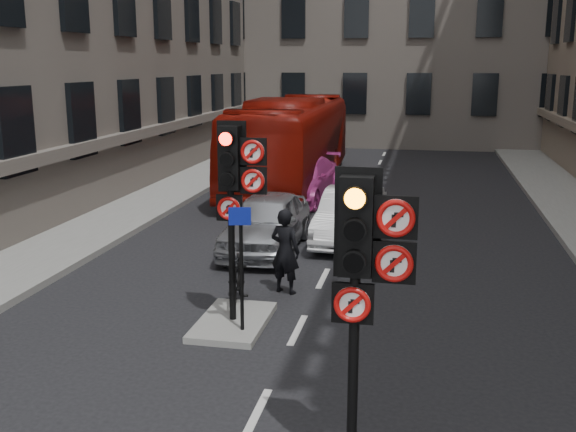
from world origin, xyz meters
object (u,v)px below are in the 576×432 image
at_px(bus_red, 292,142).
at_px(motorcycle, 237,282).
at_px(motorcyclist, 285,251).
at_px(car_white, 351,216).
at_px(car_pink, 300,180).
at_px(car_silver, 266,222).
at_px(info_sign, 241,252).
at_px(signal_far, 235,179).
at_px(signal_near, 364,259).

relative_size(bus_red, motorcycle, 7.42).
bearing_deg(motorcyclist, bus_red, -61.88).
height_order(car_white, bus_red, bus_red).
bearing_deg(car_white, bus_red, 114.69).
relative_size(car_white, car_pink, 0.83).
bearing_deg(car_white, car_silver, -142.87).
relative_size(car_pink, info_sign, 2.29).
xyz_separation_m(signal_far, motorcycle, (-0.28, 1.01, -2.21)).
distance_m(signal_near, car_pink, 15.84).
bearing_deg(car_white, info_sign, -96.61).
bearing_deg(car_silver, motorcycle, -84.09).
relative_size(signal_far, car_silver, 0.83).
relative_size(signal_far, bus_red, 0.30).
height_order(bus_red, info_sign, bus_red).
bearing_deg(signal_far, car_pink, 94.80).
bearing_deg(signal_near, motorcycle, 119.92).
height_order(car_silver, motorcycle, car_silver).
height_order(car_pink, motorcycle, car_pink).
bearing_deg(motorcyclist, motorcycle, 68.33).
height_order(signal_near, signal_far, signal_far).
bearing_deg(car_silver, motorcyclist, -69.16).
bearing_deg(info_sign, car_silver, 84.88).
xyz_separation_m(bus_red, info_sign, (2.03, -14.63, -0.15)).
xyz_separation_m(signal_near, motorcycle, (-2.88, 5.01, -2.09)).
relative_size(signal_far, motorcycle, 2.20).
height_order(signal_far, car_white, signal_far).
xyz_separation_m(car_pink, bus_red, (-0.87, 2.84, 0.95)).
bearing_deg(signal_far, info_sign, -65.07).
bearing_deg(motorcycle, car_white, 66.23).
relative_size(signal_near, signal_far, 1.00).
height_order(signal_near, motorcyclist, signal_near).
relative_size(car_silver, info_sign, 1.96).
xyz_separation_m(motorcycle, motorcyclist, (0.76, 0.93, 0.40)).
distance_m(car_pink, motorcyclist, 9.50).
distance_m(motorcycle, info_sign, 1.87).
distance_m(bus_red, motorcycle, 13.30).
height_order(signal_far, motorcyclist, signal_far).
relative_size(motorcyclist, info_sign, 0.81).
relative_size(bus_red, motorcyclist, 6.77).
bearing_deg(motorcyclist, signal_near, 127.13).
height_order(motorcycle, info_sign, info_sign).
xyz_separation_m(signal_near, car_pink, (-3.55, 15.33, -1.85)).
bearing_deg(car_silver, signal_near, -69.50).
bearing_deg(motorcyclist, car_pink, -63.86).
xyz_separation_m(motorcyclist, info_sign, (-0.26, -2.40, 0.64)).
bearing_deg(car_silver, bus_red, 97.95).
distance_m(car_white, info_sign, 6.97).
xyz_separation_m(car_pink, motorcyclist, (1.43, -9.39, 0.16)).
distance_m(car_pink, bus_red, 3.12).
xyz_separation_m(signal_far, car_silver, (-0.65, 5.01, -1.97)).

